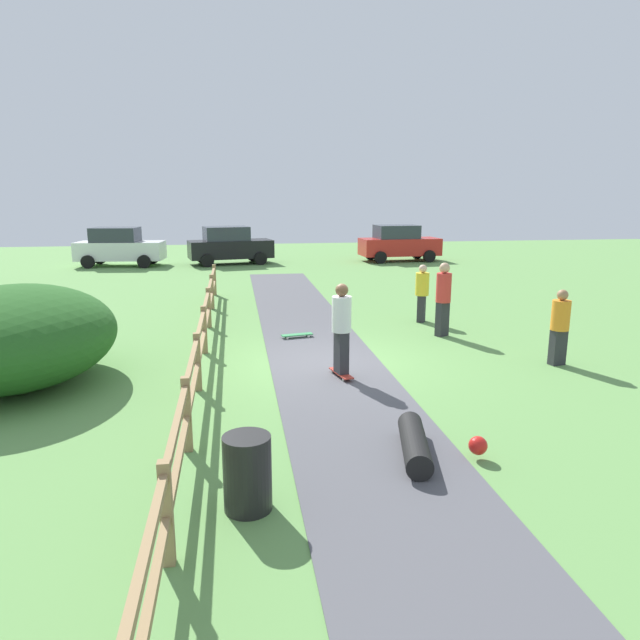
{
  "coord_description": "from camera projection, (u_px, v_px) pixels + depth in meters",
  "views": [
    {
      "loc": [
        -1.87,
        -11.59,
        3.59
      ],
      "look_at": [
        -0.14,
        -0.1,
        1.0
      ],
      "focal_mm": 32.07,
      "sensor_mm": 36.0,
      "label": 1
    }
  ],
  "objects": [
    {
      "name": "bystander_orange",
      "position": [
        560.0,
        324.0,
        12.04
      ],
      "size": [
        0.44,
        0.44,
        1.63
      ],
      "color": "#2D2D33",
      "rests_on": "ground_plane"
    },
    {
      "name": "parked_car_black",
      "position": [
        230.0,
        245.0,
        29.28
      ],
      "size": [
        4.45,
        2.61,
        1.92
      ],
      "color": "black",
      "rests_on": "ground_plane"
    },
    {
      "name": "trash_bin",
      "position": [
        247.0,
        473.0,
        6.55
      ],
      "size": [
        0.56,
        0.56,
        0.9
      ],
      "primitive_type": "cylinder",
      "color": "black",
      "rests_on": "ground_plane"
    },
    {
      "name": "wooden_fence",
      "position": [
        201.0,
        339.0,
        11.72
      ],
      "size": [
        0.12,
        18.12,
        1.1
      ],
      "color": "#997A51",
      "rests_on": "ground_plane"
    },
    {
      "name": "parked_car_white",
      "position": [
        119.0,
        247.0,
        28.51
      ],
      "size": [
        4.35,
        2.33,
        1.92
      ],
      "color": "silver",
      "rests_on": "ground_plane"
    },
    {
      "name": "bystander_red",
      "position": [
        443.0,
        296.0,
        14.46
      ],
      "size": [
        0.52,
        0.52,
        1.88
      ],
      "color": "#2D2D33",
      "rests_on": "ground_plane"
    },
    {
      "name": "skateboard_loose",
      "position": [
        297.0,
        335.0,
        14.42
      ],
      "size": [
        0.82,
        0.35,
        0.08
      ],
      "color": "#338C4C",
      "rests_on": "asphalt_path"
    },
    {
      "name": "ground_plane",
      "position": [
        326.0,
        364.0,
        12.24
      ],
      "size": [
        60.0,
        60.0,
        0.0
      ],
      "primitive_type": "plane",
      "color": "#60934C"
    },
    {
      "name": "bystander_yellow",
      "position": [
        422.0,
        291.0,
        16.11
      ],
      "size": [
        0.51,
        0.51,
        1.63
      ],
      "color": "#2D2D33",
      "rests_on": "ground_plane"
    },
    {
      "name": "bush_large",
      "position": [
        15.0,
        336.0,
        10.81
      ],
      "size": [
        3.67,
        4.4,
        1.89
      ],
      "primitive_type": "ellipsoid",
      "color": "#23561E",
      "rests_on": "ground_plane"
    },
    {
      "name": "skater_fallen",
      "position": [
        420.0,
        444.0,
        7.89
      ],
      "size": [
        1.31,
        1.53,
        0.36
      ],
      "color": "black",
      "rests_on": "asphalt_path"
    },
    {
      "name": "parked_car_red",
      "position": [
        399.0,
        243.0,
        30.59
      ],
      "size": [
        4.3,
        2.2,
        1.92
      ],
      "color": "red",
      "rests_on": "ground_plane"
    },
    {
      "name": "skater_riding",
      "position": [
        342.0,
        325.0,
        11.13
      ],
      "size": [
        0.46,
        0.82,
        1.87
      ],
      "color": "#B23326",
      "rests_on": "asphalt_path"
    },
    {
      "name": "asphalt_path",
      "position": [
        326.0,
        364.0,
        12.24
      ],
      "size": [
        2.4,
        28.0,
        0.02
      ],
      "primitive_type": "cube",
      "color": "#515156",
      "rests_on": "ground_plane"
    }
  ]
}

